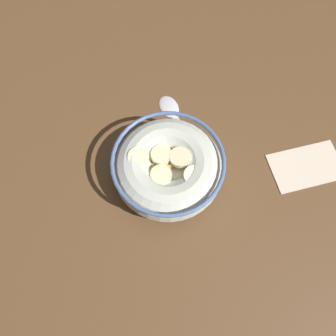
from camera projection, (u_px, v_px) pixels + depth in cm
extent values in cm
cube|color=brown|center=(168.00, 178.00, 48.02)|extent=(117.13, 117.13, 2.00)
cylinder|color=beige|center=(168.00, 175.00, 46.82)|extent=(8.56, 8.56, 0.60)
torus|color=beige|center=(168.00, 168.00, 44.41)|extent=(15.56, 15.56, 5.80)
torus|color=#4C6699|center=(168.00, 161.00, 42.01)|extent=(15.69, 15.69, 0.60)
cylinder|color=white|center=(168.00, 167.00, 44.12)|extent=(12.08, 12.08, 0.40)
cube|color=tan|center=(169.00, 161.00, 43.62)|extent=(2.65, 2.65, 0.88)
cube|color=#B78947|center=(172.00, 138.00, 45.25)|extent=(2.42, 2.37, 1.03)
cube|color=#B78947|center=(145.00, 148.00, 44.43)|extent=(2.62, 2.63, 0.94)
cube|color=#AD7F42|center=(202.00, 167.00, 43.33)|extent=(2.36, 2.32, 0.96)
cube|color=tan|center=(191.00, 185.00, 42.40)|extent=(2.00, 1.91, 1.07)
cube|color=#B78947|center=(145.00, 176.00, 42.78)|extent=(2.13, 2.19, 1.02)
cube|color=tan|center=(154.00, 166.00, 43.60)|extent=(2.49, 2.52, 0.99)
cube|color=tan|center=(175.00, 149.00, 44.35)|extent=(2.65, 2.65, 0.91)
cube|color=#B78947|center=(139.00, 158.00, 43.78)|extent=(2.37, 2.39, 0.90)
cube|color=tan|center=(173.00, 190.00, 42.17)|extent=(2.13, 2.16, 0.93)
cube|color=#B78947|center=(162.00, 175.00, 42.93)|extent=(2.22, 2.14, 1.08)
cube|color=tan|center=(160.00, 146.00, 44.78)|extent=(2.67, 2.67, 0.96)
cube|color=#B78947|center=(134.00, 170.00, 43.29)|extent=(2.69, 2.69, 1.02)
cube|color=#B78947|center=(186.00, 145.00, 44.66)|extent=(2.57, 2.61, 1.09)
cube|color=#AD7F42|center=(197.00, 155.00, 44.14)|extent=(2.68, 2.66, 1.06)
cube|color=tan|center=(156.00, 189.00, 42.22)|extent=(2.53, 2.58, 1.11)
cube|color=tan|center=(186.00, 163.00, 43.66)|extent=(2.64, 2.64, 0.85)
cylinder|color=beige|center=(180.00, 157.00, 42.71)|extent=(3.92, 3.89, 1.05)
cylinder|color=beige|center=(149.00, 143.00, 43.94)|extent=(3.06, 3.08, 1.48)
cylinder|color=beige|center=(161.00, 155.00, 42.96)|extent=(4.02, 4.03, 0.93)
cylinder|color=#F9EFC6|center=(141.00, 180.00, 41.65)|extent=(4.14, 4.14, 1.06)
cylinder|color=#F9EFC6|center=(194.00, 176.00, 41.66)|extent=(3.28, 3.20, 1.19)
cylinder|color=beige|center=(161.00, 175.00, 41.90)|extent=(3.03, 3.04, 1.25)
cylinder|color=beige|center=(138.00, 158.00, 42.41)|extent=(4.09, 4.09, 1.32)
ellipsoid|color=silver|center=(169.00, 105.00, 51.41)|extent=(5.02, 5.41, 0.80)
cube|color=silver|center=(191.00, 145.00, 48.88)|extent=(7.17, 10.02, 0.36)
cube|color=beige|center=(307.00, 166.00, 47.53)|extent=(12.58, 10.20, 0.30)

